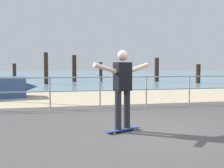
# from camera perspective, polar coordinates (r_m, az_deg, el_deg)

# --- Properties ---
(ground_plane) EXTENTS (24.00, 10.00, 0.04)m
(ground_plane) POSITION_cam_1_polar(r_m,az_deg,el_deg) (5.13, 9.75, -12.32)
(ground_plane) COLOR #474444
(ground_plane) RESTS_ON ground
(beach_strip) EXTENTS (24.00, 6.00, 0.04)m
(beach_strip) POSITION_cam_1_polar(r_m,az_deg,el_deg) (12.77, -4.08, -2.52)
(beach_strip) COLOR tan
(beach_strip) RESTS_ON ground
(sea_surface) EXTENTS (72.00, 50.00, 0.04)m
(sea_surface) POSITION_cam_1_polar(r_m,az_deg,el_deg) (40.62, -10.02, 1.84)
(sea_surface) COLOR slate
(sea_surface) RESTS_ON ground
(railing_fence) EXTENTS (13.06, 0.05, 1.05)m
(railing_fence) POSITION_cam_1_polar(r_m,az_deg,el_deg) (9.18, -12.51, -0.74)
(railing_fence) COLOR #9EA0A5
(railing_fence) RESTS_ON ground
(skateboard) EXTENTS (0.81, 0.51, 0.08)m
(skateboard) POSITION_cam_1_polar(r_m,az_deg,el_deg) (6.02, 2.15, -9.15)
(skateboard) COLOR #334C8C
(skateboard) RESTS_ON ground
(skateboarder) EXTENTS (1.35, 0.68, 1.65)m
(skateboarder) POSITION_cam_1_polar(r_m,az_deg,el_deg) (5.88, 2.17, -0.10)
(skateboarder) COLOR #26262B
(skateboarder) RESTS_ON skateboard
(groyne_post_0) EXTENTS (0.26, 0.26, 1.53)m
(groyne_post_0) POSITION_cam_1_polar(r_m,az_deg,el_deg) (21.97, -19.21, 1.97)
(groyne_post_0) COLOR #332319
(groyne_post_0) RESTS_ON ground
(groyne_post_1) EXTENTS (0.30, 0.30, 2.34)m
(groyne_post_1) POSITION_cam_1_polar(r_m,az_deg,el_deg) (21.10, -13.27, 3.10)
(groyne_post_1) COLOR #332319
(groyne_post_1) RESTS_ON ground
(groyne_post_2) EXTENTS (0.36, 0.36, 2.25)m
(groyne_post_2) POSITION_cam_1_polar(r_m,az_deg,el_deg) (23.76, -7.69, 3.14)
(groyne_post_2) COLOR #332319
(groyne_post_2) RESTS_ON ground
(groyne_post_3) EXTENTS (0.29, 0.29, 1.67)m
(groyne_post_3) POSITION_cam_1_polar(r_m,az_deg,el_deg) (24.20, -2.31, 2.50)
(groyne_post_3) COLOR #332319
(groyne_post_3) RESTS_ON ground
(groyne_post_4) EXTENTS (0.26, 0.26, 1.43)m
(groyne_post_4) POSITION_cam_1_polar(r_m,az_deg,el_deg) (25.99, 2.13, 2.34)
(groyne_post_4) COLOR #332319
(groyne_post_4) RESTS_ON ground
(groyne_post_5) EXTENTS (0.38, 0.38, 2.04)m
(groyne_post_5) POSITION_cam_1_polar(r_m,az_deg,el_deg) (24.11, 9.07, 2.89)
(groyne_post_5) COLOR #332319
(groyne_post_5) RESTS_ON ground
(groyne_post_6) EXTENTS (0.35, 0.35, 1.49)m
(groyne_post_6) POSITION_cam_1_polar(r_m,az_deg,el_deg) (22.59, 17.10, 2.00)
(groyne_post_6) COLOR #332319
(groyne_post_6) RESTS_ON ground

